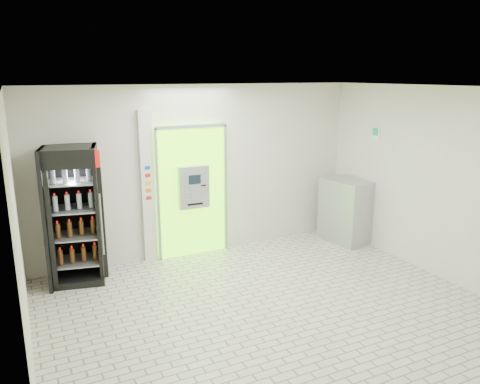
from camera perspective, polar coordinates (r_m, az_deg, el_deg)
ground at (r=6.71m, az=3.41°, el=-13.94°), size 6.00×6.00×0.00m
room_shell at (r=6.07m, az=3.66°, el=1.58°), size 6.00×6.00×6.00m
atm_assembly at (r=8.28m, az=-5.88°, el=0.19°), size 1.30×0.24×2.33m
pillar at (r=8.06m, az=-11.20°, el=0.55°), size 0.22×0.11×2.60m
beverage_cooler at (r=7.63m, az=-19.59°, el=-2.98°), size 0.93×0.88×2.12m
steel_cabinet at (r=9.24m, az=12.79°, el=-2.21°), size 0.75×1.00×1.22m
exit_sign at (r=8.89m, az=16.19°, el=6.90°), size 0.02×0.22×0.26m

